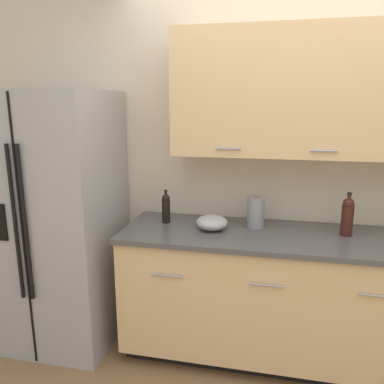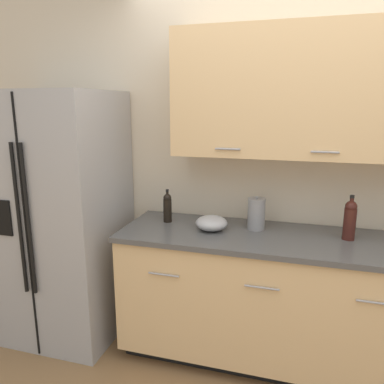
{
  "view_description": "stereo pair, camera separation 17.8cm",
  "coord_description": "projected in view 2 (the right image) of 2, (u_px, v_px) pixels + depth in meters",
  "views": [
    {
      "loc": [
        -0.21,
        -1.52,
        1.72
      ],
      "look_at": [
        -0.71,
        0.85,
        1.15
      ],
      "focal_mm": 35.0,
      "sensor_mm": 36.0,
      "label": 1
    },
    {
      "loc": [
        -0.03,
        -1.47,
        1.72
      ],
      "look_at": [
        -0.71,
        0.85,
        1.15
      ],
      "focal_mm": 35.0,
      "sensor_mm": 36.0,
      "label": 2
    }
  ],
  "objects": [
    {
      "name": "steel_canister",
      "position": [
        256.0,
        214.0,
        2.5
      ],
      "size": [
        0.12,
        0.12,
        0.23
      ],
      "color": "gray",
      "rests_on": "counter_unit"
    },
    {
      "name": "mixing_bowl",
      "position": [
        211.0,
        223.0,
        2.49
      ],
      "size": [
        0.21,
        0.21,
        0.1
      ],
      "color": "#A3A3A5",
      "rests_on": "counter_unit"
    },
    {
      "name": "oil_bottle",
      "position": [
        167.0,
        207.0,
        2.65
      ],
      "size": [
        0.06,
        0.06,
        0.24
      ],
      "color": "black",
      "rests_on": "counter_unit"
    },
    {
      "name": "wine_bottle",
      "position": [
        350.0,
        219.0,
        2.3
      ],
      "size": [
        0.08,
        0.08,
        0.28
      ],
      "color": "#3D1914",
      "rests_on": "counter_unit"
    },
    {
      "name": "wall_back",
      "position": [
        311.0,
        148.0,
        2.5
      ],
      "size": [
        10.0,
        0.39,
        2.6
      ],
      "color": "beige",
      "rests_on": "ground_plane"
    },
    {
      "name": "refrigerator",
      "position": [
        61.0,
        217.0,
        2.76
      ],
      "size": [
        0.84,
        0.76,
        1.81
      ],
      "color": "#9E9EA0",
      "rests_on": "ground_plane"
    },
    {
      "name": "counter_unit",
      "position": [
        312.0,
        304.0,
        2.43
      ],
      "size": [
        2.53,
        0.64,
        0.9
      ],
      "color": "black",
      "rests_on": "ground_plane"
    }
  ]
}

